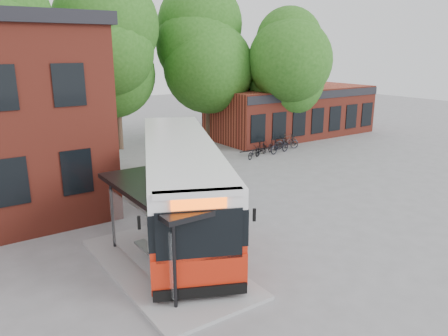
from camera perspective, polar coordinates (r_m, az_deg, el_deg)
ground at (r=18.10m, az=3.87°, el=-7.85°), size 100.00×100.00×0.00m
shop_row at (r=37.41m, az=8.80°, el=7.34°), size 14.00×6.20×4.00m
bus_shelter at (r=14.53m, az=-7.74°, el=-7.79°), size 3.60×7.00×2.90m
bike_rail at (r=31.04m, az=5.94°, el=2.39°), size 5.20×0.10×0.38m
tree_0 at (r=29.38m, az=-26.27°, el=10.66°), size 7.92×7.92×11.00m
tree_1 at (r=32.15m, az=-13.91°, el=11.52°), size 7.92×7.92×10.40m
tree_2 at (r=34.38m, az=-2.10°, el=12.67°), size 7.92×7.92×11.00m
tree_3 at (r=34.32m, az=8.80°, el=11.06°), size 7.04×7.04×9.28m
city_bus at (r=18.52m, az=-5.72°, el=-1.72°), size 8.14×13.44×3.42m
bicycle_0 at (r=29.23m, az=3.90°, el=2.05°), size 1.61×1.12×0.80m
bicycle_1 at (r=30.09m, az=4.91°, el=2.56°), size 1.63×1.06×0.95m
bicycle_4 at (r=30.85m, az=7.26°, el=2.86°), size 1.98×0.99×0.99m
bicycle_5 at (r=31.43m, az=6.46°, el=3.05°), size 1.59×0.98×0.92m
bicycle_6 at (r=32.17m, az=8.19°, el=3.34°), size 2.01×1.14×1.00m
bicycle_7 at (r=32.94m, az=8.32°, el=3.61°), size 1.71×0.77×0.99m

